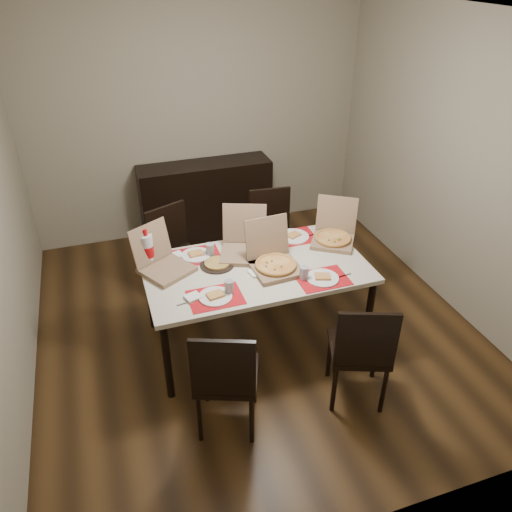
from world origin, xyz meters
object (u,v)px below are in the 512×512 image
chair_near_left (226,376)px  chair_far_right (272,231)px  chair_near_right (361,349)px  dip_bowl (264,253)px  soda_bottle (147,250)px  dining_table (256,273)px  chair_far_left (175,250)px  sideboard (206,200)px  pizza_box_center (274,262)px

chair_near_left → chair_far_right: same height
chair_near_right → dip_bowl: size_ratio=7.98×
soda_bottle → dip_bowl: bearing=-8.7°
dining_table → chair_far_left: (-0.52, 0.86, -0.17)m
chair_near_right → chair_far_right: (-0.00, 1.85, 0.00)m
chair_far_left → sideboard: bearing=62.9°
pizza_box_center → chair_near_right: bearing=-67.7°
chair_near_left → dip_bowl: size_ratio=7.98×
sideboard → chair_far_left: (-0.57, -1.11, 0.06)m
chair_near_right → dip_bowl: 1.17m
sideboard → pizza_box_center: 2.07m
dining_table → chair_far_left: 1.02m
chair_far_left → dining_table: bearing=-58.7°
dining_table → chair_near_left: size_ratio=1.94×
sideboard → pizza_box_center: (0.09, -2.04, 0.36)m
sideboard → chair_far_right: (0.44, -1.05, 0.06)m
chair_far_left → soda_bottle: bearing=-118.2°
chair_far_left → soda_bottle: size_ratio=2.85×
chair_near_left → chair_near_right: 0.99m
chair_far_right → dip_bowl: 0.87m
chair_near_right → sideboard: bearing=98.6°
chair_near_right → chair_far_left: same height
chair_near_right → pizza_box_center: pizza_box_center is taller
chair_near_left → chair_far_right: 2.05m
pizza_box_center → chair_near_left: bearing=-128.3°
chair_far_right → dining_table: bearing=-117.6°
dining_table → dip_bowl: 0.22m
chair_near_left → soda_bottle: soda_bottle is taller
dining_table → chair_far_right: size_ratio=1.94×
dining_table → dip_bowl: (0.13, 0.16, 0.08)m
soda_bottle → chair_far_right: bearing=25.2°
chair_far_left → soda_bottle: soda_bottle is taller
chair_far_right → pizza_box_center: pizza_box_center is taller
chair_far_left → chair_far_right: (1.00, 0.06, 0.00)m
dining_table → sideboard: bearing=88.7°
dining_table → soda_bottle: (-0.82, 0.31, 0.20)m
pizza_box_center → dip_bowl: pizza_box_center is taller
soda_bottle → chair_far_left: bearing=61.8°
sideboard → dining_table: bearing=-91.3°
dining_table → pizza_box_center: pizza_box_center is taller
dip_bowl → pizza_box_center: bearing=-88.6°
soda_bottle → dining_table: bearing=-20.4°
chair_near_right → soda_bottle: (-1.31, 1.23, 0.38)m
chair_near_left → pizza_box_center: bearing=51.7°
pizza_box_center → soda_bottle: bearing=158.6°
chair_near_right → dip_bowl: chair_near_right is taller
chair_far_right → soda_bottle: bearing=-154.8°
chair_far_left → dip_bowl: chair_far_left is taller
chair_near_right → dining_table: bearing=117.6°
sideboard → dip_bowl: 1.84m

